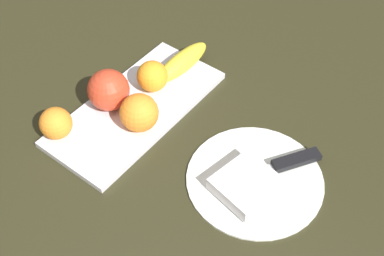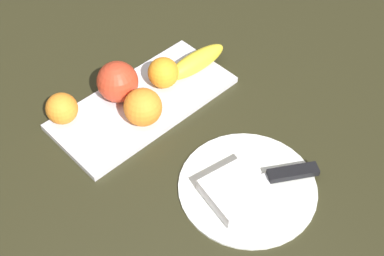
{
  "view_description": "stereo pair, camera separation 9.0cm",
  "coord_description": "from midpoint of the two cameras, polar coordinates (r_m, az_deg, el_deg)",
  "views": [
    {
      "loc": [
        0.46,
        0.5,
        0.72
      ],
      "look_at": [
        -0.02,
        0.13,
        0.04
      ],
      "focal_mm": 46.63,
      "sensor_mm": 36.0,
      "label": 1
    },
    {
      "loc": [
        0.4,
        0.56,
        0.72
      ],
      "look_at": [
        -0.02,
        0.13,
        0.04
      ],
      "focal_mm": 46.63,
      "sensor_mm": 36.0,
      "label": 2
    }
  ],
  "objects": [
    {
      "name": "ground_plane",
      "position": [
        0.99,
        -3.44,
        1.87
      ],
      "size": [
        2.4,
        2.4,
        0.0
      ],
      "primitive_type": "plane",
      "color": "#2A2816"
    },
    {
      "name": "folded_napkin",
      "position": [
        0.85,
        8.15,
        -7.28
      ],
      "size": [
        0.11,
        0.11,
        0.02
      ],
      "primitive_type": "cube",
      "rotation": [
        0.0,
        0.0,
        -0.19
      ],
      "color": "white",
      "rests_on": "dinner_plate"
    },
    {
      "name": "orange_near_banana",
      "position": [
        1.0,
        -0.73,
        6.21
      ],
      "size": [
        0.06,
        0.06,
        0.06
      ],
      "primitive_type": "sphere",
      "color": "orange",
      "rests_on": "fruit_tray"
    },
    {
      "name": "orange_center",
      "position": [
        0.95,
        -12.09,
        2.05
      ],
      "size": [
        0.06,
        0.06,
        0.06
      ],
      "primitive_type": "sphere",
      "color": "orange",
      "rests_on": "fruit_tray"
    },
    {
      "name": "banana",
      "position": [
        1.04,
        2.83,
        7.53
      ],
      "size": [
        0.15,
        0.05,
        0.04
      ],
      "primitive_type": "ellipsoid",
      "rotation": [
        0.0,
        0.0,
        3.11
      ],
      "color": "yellow",
      "rests_on": "fruit_tray"
    },
    {
      "name": "knife",
      "position": [
        0.89,
        13.38,
        -5.34
      ],
      "size": [
        0.16,
        0.11,
        0.01
      ],
      "rotation": [
        0.0,
        0.0,
        -0.57
      ],
      "color": "silver",
      "rests_on": "dinner_plate"
    },
    {
      "name": "dinner_plate",
      "position": [
        0.88,
        9.32,
        -6.74
      ],
      "size": [
        0.24,
        0.24,
        0.01
      ],
      "primitive_type": "cylinder",
      "color": "white",
      "rests_on": "ground_plane"
    },
    {
      "name": "apple",
      "position": [
        0.97,
        -5.91,
        5.15
      ],
      "size": [
        0.08,
        0.08,
        0.08
      ],
      "primitive_type": "sphere",
      "color": "red",
      "rests_on": "fruit_tray"
    },
    {
      "name": "fruit_tray",
      "position": [
        0.99,
        -2.98,
        2.8
      ],
      "size": [
        0.37,
        0.17,
        0.01
      ],
      "primitive_type": "cube",
      "color": "silver",
      "rests_on": "ground_plane"
    },
    {
      "name": "orange_near_apple",
      "position": [
        0.92,
        -2.89,
        2.24
      ],
      "size": [
        0.07,
        0.07,
        0.07
      ],
      "primitive_type": "sphere",
      "color": "orange",
      "rests_on": "fruit_tray"
    }
  ]
}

